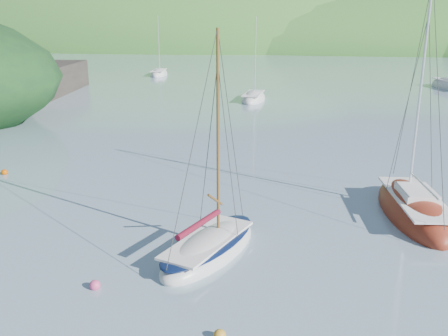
% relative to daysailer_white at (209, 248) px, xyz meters
% --- Properties ---
extents(ground, '(700.00, 700.00, 0.00)m').
position_rel_daysailer_white_xyz_m(ground, '(-2.18, -3.43, -0.22)').
color(ground, '#738F9F').
rests_on(ground, ground).
extents(shoreline_hills, '(690.00, 135.00, 56.00)m').
position_rel_daysailer_white_xyz_m(shoreline_hills, '(-11.85, 168.99, -0.22)').
color(shoreline_hills, '#31762D').
rests_on(shoreline_hills, ground).
extents(daysailer_white, '(4.04, 6.59, 9.52)m').
position_rel_daysailer_white_xyz_m(daysailer_white, '(0.00, 0.00, 0.00)').
color(daysailer_white, silver).
rests_on(daysailer_white, ground).
extents(sloop_red, '(3.92, 8.35, 11.89)m').
position_rel_daysailer_white_xyz_m(sloop_red, '(8.80, 6.00, 0.01)').
color(sloop_red, maroon).
rests_on(sloop_red, ground).
extents(distant_sloop_a, '(2.59, 7.15, 10.17)m').
position_rel_daysailer_white_xyz_m(distant_sloop_a, '(-3.94, 39.34, -0.04)').
color(distant_sloop_a, silver).
rests_on(distant_sloop_a, ground).
extents(distant_sloop_c, '(3.72, 7.63, 10.43)m').
position_rel_daysailer_white_xyz_m(distant_sloop_c, '(-23.21, 62.24, -0.04)').
color(distant_sloop_c, silver).
rests_on(distant_sloop_c, ground).
extents(mooring_buoys, '(24.91, 13.77, 0.46)m').
position_rel_daysailer_white_xyz_m(mooring_buoys, '(-0.07, 1.62, -0.10)').
color(mooring_buoys, gold).
rests_on(mooring_buoys, ground).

